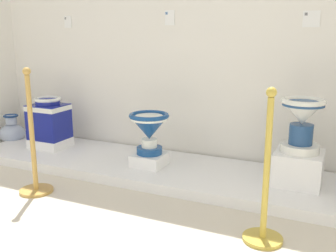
{
  "coord_description": "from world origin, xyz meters",
  "views": [
    {
      "loc": [
        3.71,
        -0.43,
        1.3
      ],
      "look_at": [
        2.26,
        2.71,
        0.47
      ],
      "focal_mm": 42.06,
      "sensor_mm": 36.0,
      "label": 1
    }
  ],
  "objects_px": {
    "info_placard_second": "(170,18)",
    "antique_toilet_leftmost": "(149,127)",
    "antique_toilet_rightmost": "(49,118)",
    "stanchion_post_near_left": "(34,158)",
    "plinth_block_rightmost": "(51,143)",
    "decorative_vase_spare": "(12,132)",
    "info_placard_third": "(311,19)",
    "plinth_block_squat_floral": "(298,168)",
    "plinth_block_leftmost": "(150,160)",
    "stanchion_post_near_right": "(265,198)",
    "info_placard_first": "(68,22)",
    "antique_toilet_squat_floral": "(302,119)"
  },
  "relations": [
    {
      "from": "info_placard_first",
      "to": "decorative_vase_spare",
      "type": "relative_size",
      "value": 0.35
    },
    {
      "from": "plinth_block_squat_floral",
      "to": "info_placard_second",
      "type": "bearing_deg",
      "value": 162.34
    },
    {
      "from": "plinth_block_leftmost",
      "to": "plinth_block_squat_floral",
      "type": "bearing_deg",
      "value": 4.65
    },
    {
      "from": "plinth_block_squat_floral",
      "to": "info_placard_third",
      "type": "xyz_separation_m",
      "value": [
        -0.03,
        0.43,
        1.18
      ]
    },
    {
      "from": "plinth_block_rightmost",
      "to": "info_placard_first",
      "type": "height_order",
      "value": "info_placard_first"
    },
    {
      "from": "stanchion_post_near_right",
      "to": "antique_toilet_leftmost",
      "type": "bearing_deg",
      "value": 147.82
    },
    {
      "from": "antique_toilet_rightmost",
      "to": "info_placard_first",
      "type": "distance_m",
      "value": 1.08
    },
    {
      "from": "info_placard_second",
      "to": "stanchion_post_near_right",
      "type": "relative_size",
      "value": 0.14
    },
    {
      "from": "plinth_block_squat_floral",
      "to": "info_placard_first",
      "type": "height_order",
      "value": "info_placard_first"
    },
    {
      "from": "plinth_block_leftmost",
      "to": "antique_toilet_rightmost",
      "type": "bearing_deg",
      "value": 175.42
    },
    {
      "from": "info_placard_second",
      "to": "antique_toilet_leftmost",
      "type": "bearing_deg",
      "value": -85.91
    },
    {
      "from": "info_placard_third",
      "to": "decorative_vase_spare",
      "type": "relative_size",
      "value": 0.38
    },
    {
      "from": "plinth_block_rightmost",
      "to": "stanchion_post_near_left",
      "type": "distance_m",
      "value": 1.04
    },
    {
      "from": "plinth_block_squat_floral",
      "to": "info_placard_third",
      "type": "bearing_deg",
      "value": 94.35
    },
    {
      "from": "stanchion_post_near_right",
      "to": "info_placard_third",
      "type": "bearing_deg",
      "value": 86.98
    },
    {
      "from": "info_placard_first",
      "to": "plinth_block_squat_floral",
      "type": "bearing_deg",
      "value": -9.41
    },
    {
      "from": "plinth_block_rightmost",
      "to": "info_placard_second",
      "type": "relative_size",
      "value": 2.67
    },
    {
      "from": "plinth_block_rightmost",
      "to": "antique_toilet_squat_floral",
      "type": "height_order",
      "value": "antique_toilet_squat_floral"
    },
    {
      "from": "plinth_block_squat_floral",
      "to": "stanchion_post_near_right",
      "type": "bearing_deg",
      "value": -96.65
    },
    {
      "from": "info_placard_third",
      "to": "stanchion_post_near_left",
      "type": "distance_m",
      "value": 2.58
    },
    {
      "from": "antique_toilet_rightmost",
      "to": "info_placard_second",
      "type": "relative_size",
      "value": 3.12
    },
    {
      "from": "info_placard_first",
      "to": "antique_toilet_squat_floral",
      "type": "bearing_deg",
      "value": -9.41
    },
    {
      "from": "antique_toilet_rightmost",
      "to": "stanchion_post_near_left",
      "type": "xyz_separation_m",
      "value": [
        0.58,
        -0.85,
        -0.12
      ]
    },
    {
      "from": "antique_toilet_leftmost",
      "to": "info_placard_second",
      "type": "xyz_separation_m",
      "value": [
        -0.04,
        0.53,
        0.98
      ]
    },
    {
      "from": "stanchion_post_near_left",
      "to": "stanchion_post_near_right",
      "type": "xyz_separation_m",
      "value": [
        1.87,
        -0.0,
        -0.0
      ]
    },
    {
      "from": "antique_toilet_leftmost",
      "to": "stanchion_post_near_right",
      "type": "height_order",
      "value": "stanchion_post_near_right"
    },
    {
      "from": "plinth_block_rightmost",
      "to": "antique_toilet_squat_floral",
      "type": "relative_size",
      "value": 0.88
    },
    {
      "from": "antique_toilet_squat_floral",
      "to": "decorative_vase_spare",
      "type": "bearing_deg",
      "value": 178.36
    },
    {
      "from": "antique_toilet_leftmost",
      "to": "stanchion_post_near_left",
      "type": "distance_m",
      "value": 1.02
    },
    {
      "from": "plinth_block_squat_floral",
      "to": "info_placard_third",
      "type": "relative_size",
      "value": 2.71
    },
    {
      "from": "plinth_block_leftmost",
      "to": "info_placard_third",
      "type": "relative_size",
      "value": 2.09
    },
    {
      "from": "info_placard_first",
      "to": "stanchion_post_near_right",
      "type": "bearing_deg",
      "value": -27.51
    },
    {
      "from": "antique_toilet_squat_floral",
      "to": "decorative_vase_spare",
      "type": "height_order",
      "value": "antique_toilet_squat_floral"
    },
    {
      "from": "antique_toilet_squat_floral",
      "to": "info_placard_first",
      "type": "distance_m",
      "value": 2.72
    },
    {
      "from": "antique_toilet_rightmost",
      "to": "antique_toilet_leftmost",
      "type": "distance_m",
      "value": 1.26
    },
    {
      "from": "antique_toilet_rightmost",
      "to": "info_placard_first",
      "type": "xyz_separation_m",
      "value": [
        -0.02,
        0.43,
        0.99
      ]
    },
    {
      "from": "antique_toilet_squat_floral",
      "to": "antique_toilet_leftmost",
      "type": "bearing_deg",
      "value": -175.35
    },
    {
      "from": "plinth_block_squat_floral",
      "to": "info_placard_first",
      "type": "bearing_deg",
      "value": 170.59
    },
    {
      "from": "info_placard_second",
      "to": "antique_toilet_rightmost",
      "type": "bearing_deg",
      "value": -160.42
    },
    {
      "from": "plinth_block_leftmost",
      "to": "antique_toilet_squat_floral",
      "type": "relative_size",
      "value": 0.67
    },
    {
      "from": "antique_toilet_rightmost",
      "to": "plinth_block_leftmost",
      "type": "xyz_separation_m",
      "value": [
        1.25,
        -0.1,
        -0.27
      ]
    },
    {
      "from": "plinth_block_squat_floral",
      "to": "info_placard_second",
      "type": "height_order",
      "value": "info_placard_second"
    },
    {
      "from": "plinth_block_leftmost",
      "to": "stanchion_post_near_right",
      "type": "distance_m",
      "value": 1.43
    },
    {
      "from": "antique_toilet_squat_floral",
      "to": "info_placard_third",
      "type": "bearing_deg",
      "value": 94.35
    },
    {
      "from": "plinth_block_leftmost",
      "to": "antique_toilet_leftmost",
      "type": "xyz_separation_m",
      "value": [
        0.0,
        0.0,
        0.31
      ]
    },
    {
      "from": "plinth_block_leftmost",
      "to": "stanchion_post_near_right",
      "type": "xyz_separation_m",
      "value": [
        1.2,
        -0.76,
        0.14
      ]
    },
    {
      "from": "antique_toilet_leftmost",
      "to": "info_placard_third",
      "type": "xyz_separation_m",
      "value": [
        1.27,
        0.53,
        0.95
      ]
    },
    {
      "from": "plinth_block_rightmost",
      "to": "antique_toilet_leftmost",
      "type": "height_order",
      "value": "antique_toilet_leftmost"
    },
    {
      "from": "antique_toilet_leftmost",
      "to": "decorative_vase_spare",
      "type": "distance_m",
      "value": 1.94
    },
    {
      "from": "plinth_block_leftmost",
      "to": "stanchion_post_near_left",
      "type": "height_order",
      "value": "stanchion_post_near_left"
    }
  ]
}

